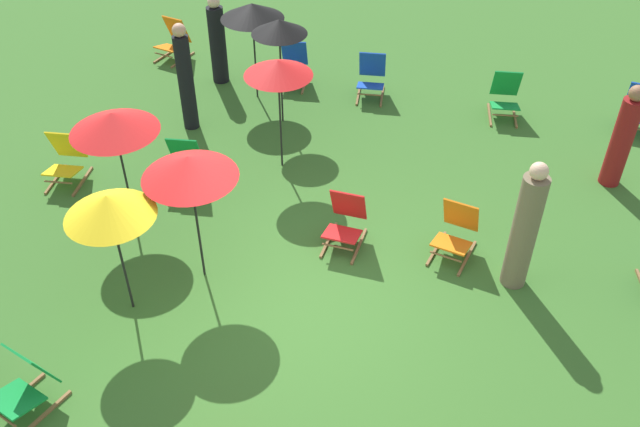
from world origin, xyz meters
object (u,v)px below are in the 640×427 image
object	(u,v)px
umbrella_1	(109,206)
person_3	(186,79)
deckchair_6	(174,40)
deckchair_7	(638,110)
person_0	(218,42)
deckchair_5	(505,97)
umbrella_2	(252,11)
person_2	(622,139)
person_4	(525,229)
deckchair_2	(456,232)
deckchair_12	(25,383)
deckchair_0	(184,166)
deckchair_10	(65,160)
umbrella_0	(113,122)
umbrella_5	(189,167)
umbrella_3	(278,68)
umbrella_4	(279,27)
deckchair_3	(345,221)
deckchair_8	(293,65)
deckchair_1	(371,77)

from	to	relation	value
umbrella_1	person_3	xyz separation A→B (m)	(-1.14, 4.12, -0.70)
umbrella_1	deckchair_6	bearing A→B (deg)	112.03
deckchair_7	umbrella_1	bearing A→B (deg)	-126.91
person_0	person_3	xyz separation A→B (m)	(0.18, -1.68, 0.13)
deckchair_5	person_3	world-z (taller)	person_3
deckchair_6	umbrella_1	distance (m)	7.05
umbrella_1	umbrella_2	size ratio (longest dim) A/B	0.99
person_2	person_4	distance (m)	2.95
deckchair_2	deckchair_12	bearing A→B (deg)	-126.40
deckchair_0	person_0	world-z (taller)	person_0
deckchair_12	person_0	distance (m)	7.51
deckchair_10	umbrella_0	xyz separation A→B (m)	(1.43, -0.56, 1.26)
deckchair_12	umbrella_5	size ratio (longest dim) A/B	0.46
deckchair_0	person_0	size ratio (longest dim) A/B	0.50
umbrella_3	umbrella_4	world-z (taller)	umbrella_4
umbrella_2	person_3	world-z (taller)	person_3
deckchair_3	umbrella_1	distance (m)	3.23
deckchair_5	umbrella_0	xyz separation A→B (m)	(-4.84, -4.53, 1.26)
person_0	person_4	xyz separation A→B (m)	(5.86, -3.92, 0.10)
umbrella_0	umbrella_2	xyz separation A→B (m)	(0.43, 3.86, 0.02)
person_3	deckchair_8	bearing A→B (deg)	104.22
deckchair_8	deckchair_10	distance (m)	4.63
deckchair_5	umbrella_0	distance (m)	6.75
deckchair_8	deckchair_2	bearing A→B (deg)	-56.91
deckchair_12	person_0	size ratio (longest dim) A/B	0.51
deckchair_5	deckchair_1	bearing A→B (deg)	169.74
umbrella_1	umbrella_3	distance (m)	3.57
umbrella_4	person_4	world-z (taller)	person_4
deckchair_7	umbrella_5	bearing A→B (deg)	-127.80
umbrella_5	person_2	distance (m)	6.45
deckchair_0	umbrella_2	distance (m)	3.19
deckchair_6	person_4	world-z (taller)	person_4
deckchair_2	person_3	xyz separation A→B (m)	(-4.85, 1.91, 0.55)
deckchair_5	umbrella_4	distance (m)	4.15
deckchair_6	person_0	distance (m)	1.49
deckchair_5	deckchair_7	xyz separation A→B (m)	(2.22, 0.22, 0.00)
deckchair_6	umbrella_4	world-z (taller)	umbrella_4
deckchair_7	umbrella_2	size ratio (longest dim) A/B	0.46
deckchair_0	umbrella_3	bearing A→B (deg)	28.22
person_0	deckchair_7	bearing A→B (deg)	-113.11
deckchair_3	umbrella_5	bearing A→B (deg)	-143.33
deckchair_8	umbrella_1	world-z (taller)	umbrella_1
deckchair_6	umbrella_1	size ratio (longest dim) A/B	0.47
umbrella_4	umbrella_5	bearing A→B (deg)	-85.58
umbrella_5	person_4	xyz separation A→B (m)	(3.92, 1.07, -0.85)
umbrella_4	deckchair_3	bearing A→B (deg)	-55.51
deckchair_7	person_2	bearing A→B (deg)	-95.91
deckchair_3	umbrella_0	distance (m)	3.35
deckchair_6	umbrella_2	distance (m)	2.72
deckchair_2	person_2	size ratio (longest dim) A/B	0.50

